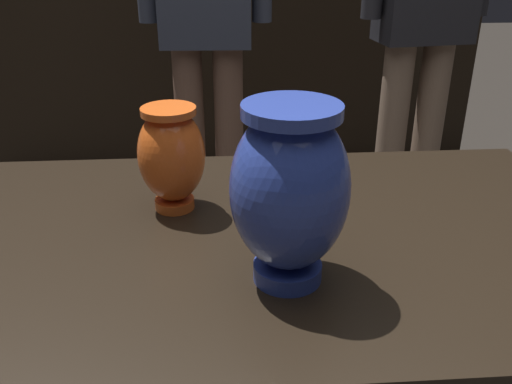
# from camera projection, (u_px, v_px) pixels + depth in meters

# --- Properties ---
(back_display_shelf) EXTENTS (2.60, 0.40, 0.99)m
(back_display_shelf) POSITION_uv_depth(u_px,v_px,m) (219.00, 78.00, 2.96)
(back_display_shelf) COLOR black
(back_display_shelf) RESTS_ON ground_plane
(vase_centerpiece) EXTENTS (0.15, 0.15, 0.24)m
(vase_centerpiece) POSITION_uv_depth(u_px,v_px,m) (290.00, 190.00, 0.69)
(vase_centerpiece) COLOR #2D429E
(vase_centerpiece) RESTS_ON display_plinth
(vase_tall_behind) EXTENTS (0.11, 0.11, 0.17)m
(vase_tall_behind) POSITION_uv_depth(u_px,v_px,m) (171.00, 155.00, 0.89)
(vase_tall_behind) COLOR #E55B1E
(vase_tall_behind) RESTS_ON display_plinth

